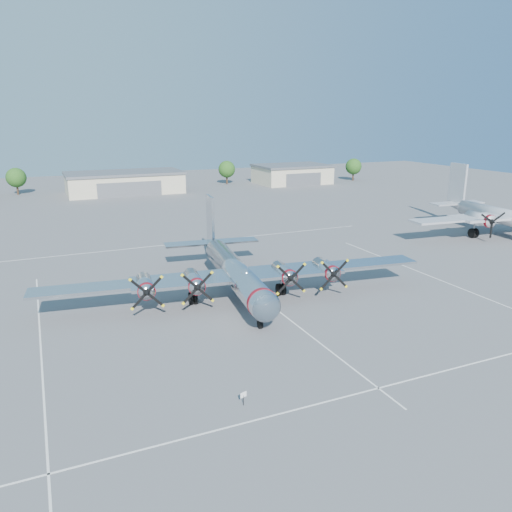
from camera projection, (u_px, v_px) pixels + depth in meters
name	position (u px, v px, depth m)	size (l,w,h in m)	color
ground	(255.00, 293.00, 55.12)	(260.00, 260.00, 0.00)	#535356
parking_lines	(261.00, 298.00, 53.58)	(60.00, 50.08, 0.01)	silver
hangar_center	(125.00, 182.00, 126.53)	(28.60, 14.60, 5.40)	#B9B493
hangar_east	(292.00, 174.00, 145.28)	(20.60, 14.60, 5.40)	#B9B493
tree_west	(16.00, 178.00, 123.44)	(4.80, 4.80, 6.64)	#382619
tree_east	(227.00, 169.00, 143.16)	(4.80, 4.80, 6.64)	#382619
tree_far_east	(354.00, 167.00, 150.96)	(4.80, 4.80, 6.64)	#382619
main_bomber_b29	(234.00, 294.00, 54.77)	(41.06, 28.08, 9.08)	silver
twin_engine_east	(493.00, 234.00, 83.08)	(33.86, 24.34, 10.73)	#B2B2B7
info_placard	(243.00, 396.00, 33.46)	(0.51, 0.19, 0.99)	black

